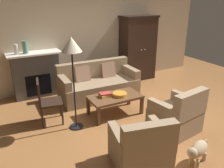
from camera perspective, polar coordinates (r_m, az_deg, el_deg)
ground_plane at (r=4.86m, az=6.85°, el=-8.90°), size 9.60×9.60×0.00m
back_wall at (r=6.54m, az=-5.65°, el=11.99°), size 7.20×0.10×2.80m
fireplace at (r=6.08m, az=-18.02°, el=2.28°), size 1.26×0.48×1.12m
armoire at (r=7.00m, az=6.30°, el=8.71°), size 1.06×0.57×1.87m
couch at (r=5.82m, az=-3.41°, el=-0.13°), size 1.93×0.88×0.86m
coffee_table at (r=4.93m, az=0.75°, el=-3.51°), size 1.10×0.60×0.42m
fruit_bowl at (r=4.91m, az=1.89°, el=-2.53°), size 0.30×0.30×0.07m
book_stack at (r=4.87m, az=-1.67°, el=-2.61°), size 0.26×0.20×0.08m
mantel_vase_cream at (r=5.84m, az=-22.39°, el=7.83°), size 0.09×0.09×0.23m
mantel_vase_jade at (r=5.86m, az=-20.48°, el=8.41°), size 0.13×0.13×0.29m
armchair_near_left at (r=3.53m, az=7.04°, el=-15.58°), size 0.91×0.91×0.88m
armchair_near_right at (r=4.52m, az=15.58°, el=-7.46°), size 0.87×0.87×0.88m
side_chair_wooden at (r=4.73m, az=-15.93°, el=-3.55°), size 0.51×0.51×0.90m
floor_lamp at (r=4.10m, az=-9.82°, el=8.13°), size 0.36×0.36×1.75m
dog at (r=3.83m, az=20.26°, el=-14.88°), size 0.55×0.32×0.39m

